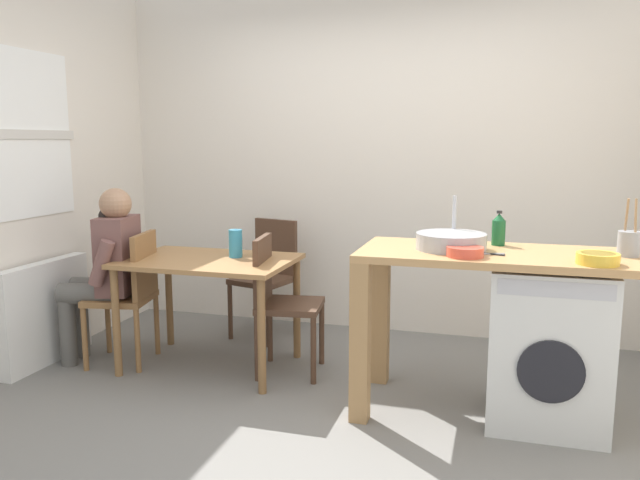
{
  "coord_description": "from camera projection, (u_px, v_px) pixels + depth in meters",
  "views": [
    {
      "loc": [
        0.93,
        -3.09,
        1.51
      ],
      "look_at": [
        -0.11,
        0.45,
        0.92
      ],
      "focal_mm": 34.8,
      "sensor_mm": 36.0,
      "label": 1
    }
  ],
  "objects": [
    {
      "name": "ground_plane",
      "position": [
        317.0,
        417.0,
        3.43
      ],
      "size": [
        5.46,
        5.46,
        0.0
      ],
      "primitive_type": "plane",
      "color": "slate"
    },
    {
      "name": "kitchen_counter",
      "position": [
        459.0,
        278.0,
        3.4
      ],
      "size": [
        1.5,
        0.68,
        0.92
      ],
      "color": "tan",
      "rests_on": "ground_plane"
    },
    {
      "name": "washing_machine",
      "position": [
        547.0,
        344.0,
        3.32
      ],
      "size": [
        0.6,
        0.61,
        0.86
      ],
      "color": "silver",
      "rests_on": "ground_plane"
    },
    {
      "name": "mixing_bowl",
      "position": [
        465.0,
        251.0,
        3.17
      ],
      "size": [
        0.19,
        0.19,
        0.05
      ],
      "color": "#D84C38",
      "rests_on": "kitchen_counter"
    },
    {
      "name": "vase",
      "position": [
        236.0,
        243.0,
        4.12
      ],
      "size": [
        0.09,
        0.09,
        0.19
      ],
      "primitive_type": "cylinder",
      "color": "teal",
      "rests_on": "dining_table"
    },
    {
      "name": "wall_back",
      "position": [
        381.0,
        161.0,
        4.87
      ],
      "size": [
        4.6,
        0.1,
        2.7
      ],
      "primitive_type": "cube",
      "color": "silver",
      "rests_on": "ground_plane"
    },
    {
      "name": "chair_spare_by_wall",
      "position": [
        268.0,
        271.0,
        4.82
      ],
      "size": [
        0.49,
        0.49,
        0.9
      ],
      "rotation": [
        0.0,
        0.0,
        2.88
      ],
      "color": "#4C3323",
      "rests_on": "ground_plane"
    },
    {
      "name": "utensil_crock",
      "position": [
        629.0,
        243.0,
        3.18
      ],
      "size": [
        0.11,
        0.11,
        0.3
      ],
      "color": "gray",
      "rests_on": "kitchen_counter"
    },
    {
      "name": "seated_person",
      "position": [
        106.0,
        266.0,
        4.18
      ],
      "size": [
        0.54,
        0.54,
        1.2
      ],
      "rotation": [
        0.0,
        0.0,
        1.76
      ],
      "color": "#595651",
      "rests_on": "ground_plane"
    },
    {
      "name": "dining_table",
      "position": [
        209.0,
        273.0,
        4.1
      ],
      "size": [
        1.1,
        0.76,
        0.74
      ],
      "color": "#9E7042",
      "rests_on": "ground_plane"
    },
    {
      "name": "bottle_tall_green",
      "position": [
        499.0,
        230.0,
        3.51
      ],
      "size": [
        0.08,
        0.08,
        0.2
      ],
      "color": "#19592D",
      "rests_on": "kitchen_counter"
    },
    {
      "name": "sink_basin",
      "position": [
        451.0,
        241.0,
        3.39
      ],
      "size": [
        0.38,
        0.38,
        0.09
      ],
      "primitive_type": "cylinder",
      "color": "#9EA0A5",
      "rests_on": "kitchen_counter"
    },
    {
      "name": "chair_person_seat",
      "position": [
        131.0,
        290.0,
        4.19
      ],
      "size": [
        0.47,
        0.47,
        0.9
      ],
      "rotation": [
        0.0,
        0.0,
        1.76
      ],
      "color": "olive",
      "rests_on": "ground_plane"
    },
    {
      "name": "chair_opposite",
      "position": [
        279.0,
        297.0,
        4.02
      ],
      "size": [
        0.45,
        0.45,
        0.9
      ],
      "rotation": [
        0.0,
        0.0,
        -1.43
      ],
      "color": "#4C3323",
      "rests_on": "ground_plane"
    },
    {
      "name": "scissors",
      "position": [
        491.0,
        254.0,
        3.24
      ],
      "size": [
        0.15,
        0.06,
        0.01
      ],
      "color": "#B2B2B7",
      "rests_on": "kitchen_counter"
    },
    {
      "name": "colander",
      "position": [
        598.0,
        258.0,
        2.98
      ],
      "size": [
        0.2,
        0.2,
        0.06
      ],
      "color": "gold",
      "rests_on": "kitchen_counter"
    },
    {
      "name": "radiator",
      "position": [
        46.0,
        313.0,
        4.22
      ],
      "size": [
        0.1,
        0.8,
        0.7
      ],
      "primitive_type": "cube",
      "color": "white",
      "rests_on": "ground_plane"
    },
    {
      "name": "tap",
      "position": [
        454.0,
        220.0,
        3.54
      ],
      "size": [
        0.02,
        0.02,
        0.28
      ],
      "primitive_type": "cylinder",
      "color": "#B2B2B7",
      "rests_on": "kitchen_counter"
    }
  ]
}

